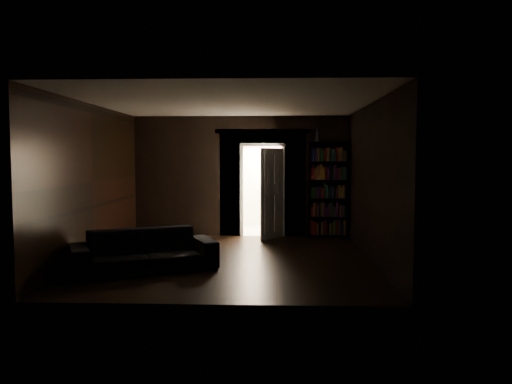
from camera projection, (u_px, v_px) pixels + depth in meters
ground at (231, 260)px, 8.99m from camera, size 5.50×5.50×0.00m
room_walls at (235, 165)px, 9.94m from camera, size 5.02×5.61×2.84m
kitchen_alcove at (264, 182)px, 12.74m from camera, size 2.20×1.80×2.60m
sofa at (145, 244)px, 8.10m from camera, size 2.48×1.85×0.88m
bookshelf at (328, 190)px, 11.42m from camera, size 0.96×0.60×2.20m
refrigerator at (287, 197)px, 12.91m from camera, size 0.92×0.88×1.65m
door at (272, 194)px, 11.26m from camera, size 0.52×0.73×2.05m
figurine at (317, 135)px, 11.32m from camera, size 0.13×0.13×0.31m
bottles at (289, 159)px, 12.86m from camera, size 0.66×0.32×0.27m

